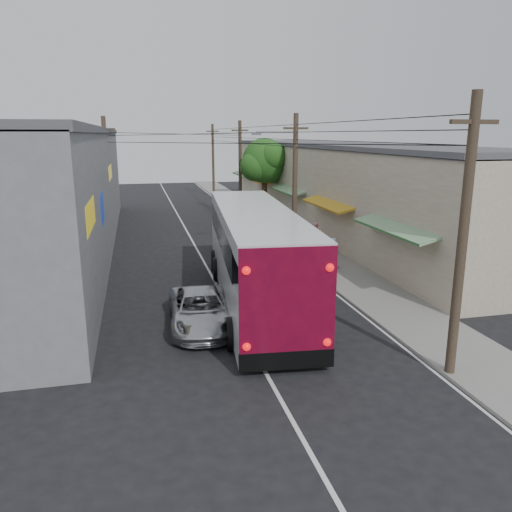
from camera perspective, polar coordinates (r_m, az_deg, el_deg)
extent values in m
plane|color=black|center=(15.71, 0.56, -12.26)|extent=(120.00, 120.00, 0.00)
cube|color=slate|center=(35.78, 2.88, 2.74)|extent=(3.00, 80.00, 0.12)
cube|color=beige|center=(38.70, 8.56, 7.84)|extent=(6.00, 40.00, 6.00)
cube|color=#4C4C51|center=(38.51, 8.73, 12.43)|extent=(6.20, 40.00, 0.30)
cube|color=#186C1F|center=(22.97, 15.77, 3.24)|extent=(1.39, 6.00, 0.46)
cube|color=orange|center=(30.11, 8.38, 6.00)|extent=(1.39, 6.00, 0.46)
cube|color=#186C1F|center=(37.60, 3.84, 7.63)|extent=(1.39, 6.00, 0.46)
cube|color=orange|center=(45.26, 0.81, 8.70)|extent=(1.39, 6.00, 0.46)
cube|color=#186C1F|center=(53.03, -1.36, 9.44)|extent=(1.39, 6.00, 0.46)
cube|color=gray|center=(32.27, -22.61, 6.68)|extent=(7.00, 36.00, 7.00)
cube|color=#4C4C51|center=(32.09, -23.21, 13.06)|extent=(7.20, 36.00, 0.30)
cube|color=yellow|center=(17.96, -18.54, 4.43)|extent=(0.12, 3.50, 1.00)
cube|color=#1433A5|center=(23.97, -17.30, 5.25)|extent=(0.12, 2.20, 1.40)
cube|color=yellow|center=(33.81, -16.41, 9.15)|extent=(0.12, 4.00, 0.90)
cylinder|color=#473828|center=(14.82, 22.51, 1.46)|extent=(0.28, 0.28, 8.00)
cube|color=#473828|center=(14.54, 23.70, 13.87)|extent=(1.40, 0.12, 0.12)
cylinder|color=#473828|center=(28.20, 4.45, 7.84)|extent=(0.28, 0.28, 8.00)
cube|color=#473828|center=(28.05, 4.58, 14.35)|extent=(1.40, 0.12, 0.12)
cylinder|color=#473828|center=(42.67, -1.82, 9.87)|extent=(0.28, 0.28, 8.00)
cube|color=#473828|center=(42.58, -1.85, 14.17)|extent=(1.40, 0.12, 0.12)
cylinder|color=#473828|center=(57.42, -4.92, 10.82)|extent=(0.28, 0.28, 8.00)
cube|color=#473828|center=(57.34, -4.99, 14.02)|extent=(1.40, 0.12, 0.12)
cylinder|color=#473828|center=(33.86, -16.61, 8.30)|extent=(0.28, 0.28, 8.00)
cube|color=#473828|center=(33.74, -16.99, 13.71)|extent=(1.40, 0.12, 0.12)
cylinder|color=#59595E|center=(27.73, 2.34, 13.97)|extent=(2.20, 0.10, 0.10)
cube|color=#59595E|center=(27.45, 0.06, 13.78)|extent=(0.50, 0.18, 0.12)
cylinder|color=#3F2B19|center=(41.28, 0.96, 6.95)|extent=(0.44, 0.44, 4.00)
sphere|color=#174813|center=(41.04, 0.98, 10.84)|extent=(3.60, 3.60, 3.60)
sphere|color=#174813|center=(41.91, 2.11, 10.07)|extent=(2.60, 2.60, 2.60)
sphere|color=#174813|center=(40.46, -0.13, 10.23)|extent=(2.40, 2.40, 2.40)
sphere|color=#174813|center=(40.16, 1.91, 11.34)|extent=(2.20, 2.20, 2.20)
sphere|color=#174813|center=(41.83, 0.26, 11.17)|extent=(2.00, 2.00, 2.00)
cube|color=silver|center=(20.81, -0.11, -1.85)|extent=(4.10, 13.69, 2.13)
cube|color=black|center=(20.99, -0.32, 2.70)|extent=(3.91, 11.46, 1.12)
cube|color=silver|center=(20.30, -0.11, 4.58)|extent=(4.10, 13.69, 0.56)
cube|color=maroon|center=(14.16, 3.64, -5.41)|extent=(2.78, 0.36, 3.26)
cube|color=black|center=(14.82, 3.54, -11.79)|extent=(2.81, 0.38, 0.56)
sphere|color=red|center=(14.40, -1.09, -10.33)|extent=(0.25, 0.25, 0.25)
sphere|color=red|center=(14.84, 8.12, -9.72)|extent=(0.25, 0.25, 0.25)
sphere|color=red|center=(13.64, -1.13, -1.68)|extent=(0.25, 0.25, 0.25)
sphere|color=red|center=(14.11, 8.43, -1.31)|extent=(0.25, 0.25, 0.25)
cylinder|color=black|center=(16.46, -2.74, -8.87)|extent=(0.44, 1.15, 1.12)
cylinder|color=black|center=(16.92, 6.87, -8.31)|extent=(0.44, 1.15, 1.12)
cylinder|color=black|center=(24.11, -4.52, -1.50)|extent=(0.44, 1.15, 1.12)
cylinder|color=black|center=(24.42, 2.08, -1.27)|extent=(0.44, 1.15, 1.12)
cylinder|color=black|center=(25.74, -4.75, -0.52)|extent=(0.44, 1.15, 1.12)
cylinder|color=black|center=(26.03, 1.43, -0.32)|extent=(0.44, 1.15, 1.12)
imported|color=silver|center=(18.36, -6.36, -6.15)|extent=(2.42, 4.88, 1.33)
imported|color=#999AA1|center=(30.56, 0.47, 2.42)|extent=(2.56, 6.12, 1.77)
imported|color=#252429|center=(36.33, -1.82, 4.00)|extent=(2.09, 4.47, 1.48)
imported|color=black|center=(46.60, -3.47, 6.06)|extent=(1.78, 4.19, 1.34)
imported|color=#D9728C|center=(29.83, 6.74, 2.24)|extent=(0.69, 0.51, 1.72)
imported|color=#96ADDA|center=(26.08, 8.65, 0.34)|extent=(0.92, 0.81, 1.58)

